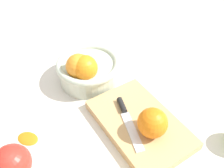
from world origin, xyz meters
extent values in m
plane|color=silver|center=(0.00, 0.00, 0.00)|extent=(2.40, 2.40, 0.00)
cylinder|color=beige|center=(-0.15, 0.08, 0.03)|extent=(0.17, 0.17, 0.06)
torus|color=beige|center=(-0.15, 0.08, 0.06)|extent=(0.18, 0.18, 0.02)
sphere|color=orange|center=(-0.14, 0.04, 0.07)|extent=(0.07, 0.07, 0.07)
sphere|color=orange|center=(-0.13, 0.05, 0.07)|extent=(0.07, 0.07, 0.07)
cube|color=tan|center=(0.07, 0.06, 0.01)|extent=(0.28, 0.20, 0.02)
sphere|color=orange|center=(0.10, 0.05, 0.06)|extent=(0.07, 0.07, 0.07)
cube|color=silver|center=(0.07, 0.02, 0.03)|extent=(0.11, 0.07, 0.00)
cylinder|color=black|center=(0.01, 0.06, 0.03)|extent=(0.05, 0.03, 0.01)
sphere|color=red|center=(-0.03, -0.21, 0.04)|extent=(0.08, 0.08, 0.08)
ellipsoid|color=orange|center=(-0.09, -0.16, 0.00)|extent=(0.06, 0.05, 0.01)
camera|label=1|loc=(0.28, -0.24, 0.49)|focal=39.28mm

